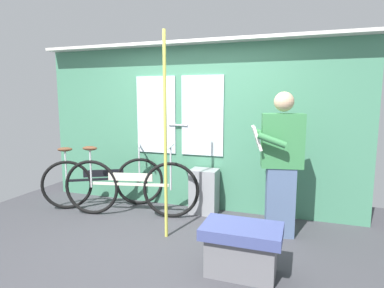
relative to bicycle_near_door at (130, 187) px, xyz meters
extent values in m
cube|color=#38383D|center=(0.66, -0.72, -0.42)|extent=(5.61, 4.33, 0.04)
cube|color=#427F60|center=(0.66, 0.65, 0.74)|extent=(4.61, 0.08, 2.28)
cube|color=silver|center=(0.11, 0.60, 0.92)|extent=(0.60, 0.02, 1.10)
cube|color=silver|center=(0.81, 0.60, 0.92)|extent=(0.60, 0.02, 1.10)
cylinder|color=#B2B2B7|center=(0.46, 0.58, 0.79)|extent=(0.28, 0.02, 0.02)
cube|color=silver|center=(0.66, 0.55, 1.90)|extent=(4.61, 0.28, 0.04)
torus|color=black|center=(0.54, 0.12, -0.02)|extent=(0.74, 0.20, 0.75)
torus|color=black|center=(-0.52, -0.12, -0.02)|extent=(0.74, 0.20, 0.75)
cube|color=beige|center=(0.01, 0.00, 0.04)|extent=(1.01, 0.25, 0.03)
cube|color=beige|center=(0.01, 0.00, 0.14)|extent=(0.59, 0.16, 0.10)
cylinder|color=#B7B7BC|center=(-0.52, -0.12, 0.24)|extent=(0.02, 0.02, 0.53)
ellipsoid|color=brown|center=(-0.52, -0.12, 0.51)|extent=(0.21, 0.13, 0.06)
cylinder|color=#B7B7BC|center=(0.54, 0.12, 0.26)|extent=(0.02, 0.02, 0.57)
cylinder|color=#B7B7BC|center=(0.54, 0.12, 0.55)|extent=(0.12, 0.43, 0.02)
torus|color=black|center=(-0.10, 0.45, -0.05)|extent=(0.63, 0.39, 0.70)
torus|color=black|center=(-0.98, -0.05, -0.05)|extent=(0.63, 0.39, 0.70)
cube|color=black|center=(-0.54, 0.20, 0.01)|extent=(0.85, 0.51, 0.03)
cube|color=black|center=(-0.54, 0.20, 0.10)|extent=(0.50, 0.30, 0.10)
cylinder|color=#B7B7BC|center=(-0.98, -0.05, 0.21)|extent=(0.02, 0.02, 0.51)
ellipsoid|color=brown|center=(-0.98, -0.05, 0.46)|extent=(0.22, 0.18, 0.06)
cylinder|color=#B7B7BC|center=(-0.10, 0.45, 0.23)|extent=(0.02, 0.02, 0.55)
cylinder|color=#B7B7BC|center=(-0.10, 0.45, 0.50)|extent=(0.24, 0.39, 0.02)
cube|color=slate|center=(1.92, 0.01, 0.00)|extent=(0.34, 0.24, 0.80)
cube|color=#387F47|center=(1.92, 0.01, 0.70)|extent=(0.48, 0.29, 0.60)
sphere|color=tan|center=(1.92, 0.01, 1.13)|extent=(0.22, 0.22, 0.22)
cube|color=silver|center=(1.65, -0.05, 0.73)|extent=(0.18, 0.36, 0.26)
cylinder|color=#387F47|center=(1.83, -0.22, 0.73)|extent=(0.31, 0.13, 0.17)
cylinder|color=#387F47|center=(1.74, 0.18, 0.73)|extent=(0.31, 0.13, 0.17)
cube|color=gray|center=(0.90, 0.43, -0.09)|extent=(0.36, 0.28, 0.61)
cylinder|color=#C6C14C|center=(0.71, -0.44, 0.74)|extent=(0.04, 0.04, 2.28)
cube|color=#3D477F|center=(1.66, -0.93, 0.00)|extent=(0.70, 0.44, 0.10)
cube|color=slate|center=(1.66, -0.93, -0.22)|extent=(0.60, 0.36, 0.35)
camera|label=1|loc=(2.13, -3.63, 1.17)|focal=30.03mm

